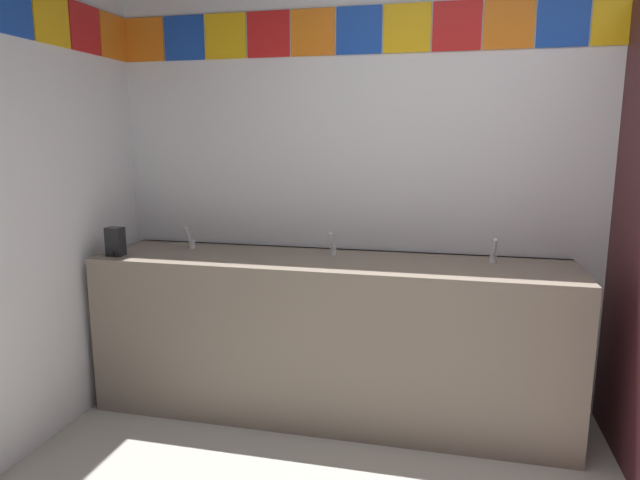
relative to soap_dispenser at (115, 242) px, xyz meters
The scene contains 6 objects.
wall_back 2.18m from the soap_dispenser, 14.19° to the left, with size 4.46×0.09×2.82m.
vanity_counter 1.30m from the soap_dispenser, ahead, with size 2.59×0.60×0.89m.
faucet_left 0.42m from the soap_dispenser, 40.35° to the left, with size 0.04×0.10×0.14m.
faucet_center 1.21m from the soap_dispenser, 12.95° to the left, with size 0.04×0.10×0.14m.
faucet_right 2.06m from the soap_dispenser, ahead, with size 0.04×0.10×0.14m.
soap_dispenser is the anchor object (origin of this frame).
Camera 1 is at (-0.26, -1.46, 1.53)m, focal length 30.95 mm.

